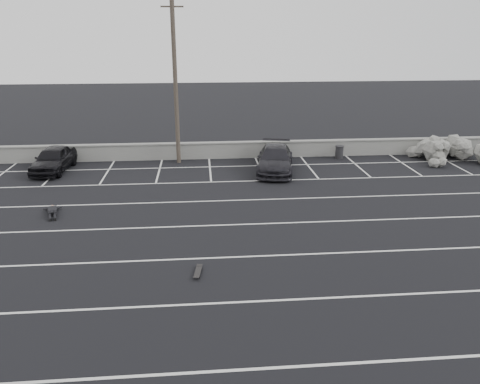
{
  "coord_description": "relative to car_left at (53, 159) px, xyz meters",
  "views": [
    {
      "loc": [
        -2.54,
        -15.32,
        7.88
      ],
      "look_at": [
        -0.82,
        4.35,
        1.0
      ],
      "focal_mm": 35.0,
      "sensor_mm": 36.0,
      "label": 1
    }
  ],
  "objects": [
    {
      "name": "utility_pole",
      "position": [
        7.21,
        1.26,
        4.21
      ],
      "size": [
        1.3,
        0.26,
        9.75
      ],
      "color": "#4C4238",
      "rests_on": "ground"
    },
    {
      "name": "skateboard",
      "position": [
        8.38,
        -13.07,
        -0.65
      ],
      "size": [
        0.31,
        0.8,
        0.09
      ],
      "rotation": [
        0.0,
        0.0,
        -0.14
      ],
      "color": "black",
      "rests_on": "ground"
    },
    {
      "name": "riprap_pile",
      "position": [
        24.76,
        0.38,
        -0.2
      ],
      "size": [
        5.11,
        4.01,
        1.31
      ],
      "color": "gray",
      "rests_on": "ground"
    },
    {
      "name": "trash_bin",
      "position": [
        17.47,
        1.26,
        -0.29
      ],
      "size": [
        0.59,
        0.59,
        0.85
      ],
      "rotation": [
        0.0,
        0.0,
        0.06
      ],
      "color": "black",
      "rests_on": "ground"
    },
    {
      "name": "stall_lines",
      "position": [
        11.04,
        -7.53,
        -0.72
      ],
      "size": [
        36.0,
        20.05,
        0.01
      ],
      "color": "silver",
      "rests_on": "ground"
    },
    {
      "name": "car_right",
      "position": [
        12.92,
        -1.14,
        -0.0
      ],
      "size": [
        2.89,
        5.26,
        1.44
      ],
      "primitive_type": "imported",
      "rotation": [
        0.0,
        0.0,
        -0.18
      ],
      "color": "black",
      "rests_on": "ground"
    },
    {
      "name": "seawall",
      "position": [
        11.12,
        2.06,
        -0.18
      ],
      "size": [
        50.0,
        0.45,
        1.06
      ],
      "color": "gray",
      "rests_on": "ground"
    },
    {
      "name": "ground",
      "position": [
        11.12,
        -11.94,
        -0.72
      ],
      "size": [
        120.0,
        120.0,
        0.0
      ],
      "primitive_type": "plane",
      "color": "black",
      "rests_on": "ground"
    },
    {
      "name": "person",
      "position": [
        1.8,
        -6.83,
        -0.51
      ],
      "size": [
        1.92,
        2.52,
        0.42
      ],
      "primitive_type": null,
      "rotation": [
        0.0,
        0.0,
        0.28
      ],
      "color": "black",
      "rests_on": "ground"
    },
    {
      "name": "car_left",
      "position": [
        0.0,
        0.0,
        0.0
      ],
      "size": [
        2.04,
        4.37,
        1.45
      ],
      "primitive_type": "imported",
      "rotation": [
        0.0,
        0.0,
        -0.08
      ],
      "color": "black",
      "rests_on": "ground"
    }
  ]
}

